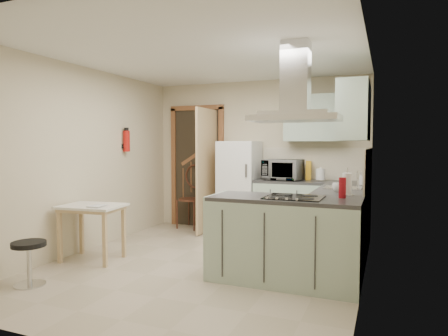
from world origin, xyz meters
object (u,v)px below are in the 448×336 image
at_px(extractor_hood, 295,118).
at_px(stool, 29,263).
at_px(bentwood_chair, 191,199).
at_px(fridge, 240,188).
at_px(peninsula, 284,240).
at_px(microwave, 283,170).
at_px(drop_leaf_table, 92,233).

relative_size(extractor_hood, stool, 1.96).
distance_m(extractor_hood, bentwood_chair, 3.27).
relative_size(fridge, peninsula, 0.97).
height_order(peninsula, bentwood_chair, bentwood_chair).
distance_m(peninsula, stool, 2.66).
xyz_separation_m(stool, microwave, (1.90, 3.05, 0.83)).
height_order(fridge, microwave, fridge).
height_order(extractor_hood, stool, extractor_hood).
bearing_deg(bentwood_chair, drop_leaf_table, -89.50).
height_order(bentwood_chair, microwave, microwave).
relative_size(drop_leaf_table, bentwood_chair, 0.75).
height_order(fridge, bentwood_chair, fridge).
xyz_separation_m(fridge, microwave, (0.72, -0.03, 0.31)).
xyz_separation_m(extractor_hood, drop_leaf_table, (-2.51, -0.14, -1.37)).
bearing_deg(microwave, bentwood_chair, -177.04).
relative_size(drop_leaf_table, microwave, 1.30).
bearing_deg(microwave, fridge, -175.94).
relative_size(stool, microwave, 0.80).
bearing_deg(drop_leaf_table, extractor_hood, -3.56).
xyz_separation_m(peninsula, microwave, (-0.51, 1.95, 0.61)).
distance_m(fridge, extractor_hood, 2.57).
height_order(fridge, drop_leaf_table, fridge).
distance_m(extractor_hood, stool, 3.12).
bearing_deg(fridge, bentwood_chair, 175.60).
relative_size(bentwood_chair, microwave, 1.74).
height_order(drop_leaf_table, bentwood_chair, bentwood_chair).
height_order(peninsula, stool, peninsula).
relative_size(peninsula, stool, 3.38).
relative_size(extractor_hood, microwave, 1.57).
relative_size(peninsula, extractor_hood, 1.72).
relative_size(extractor_hood, bentwood_chair, 0.90).
bearing_deg(extractor_hood, bentwood_chair, 137.54).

